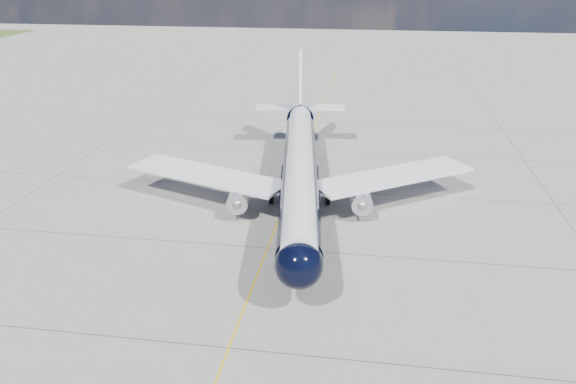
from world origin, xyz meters
name	(u,v)px	position (x,y,z in m)	size (l,w,h in m)	color
ground	(296,174)	(0.00, 30.00, 0.00)	(320.00, 320.00, 0.00)	gray
taxiway_centerline	(291,189)	(0.00, 25.00, 0.00)	(0.16, 160.00, 0.01)	#DEAC0B
main_airliner	(300,167)	(1.60, 21.08, 4.33)	(39.40, 48.29, 13.96)	black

